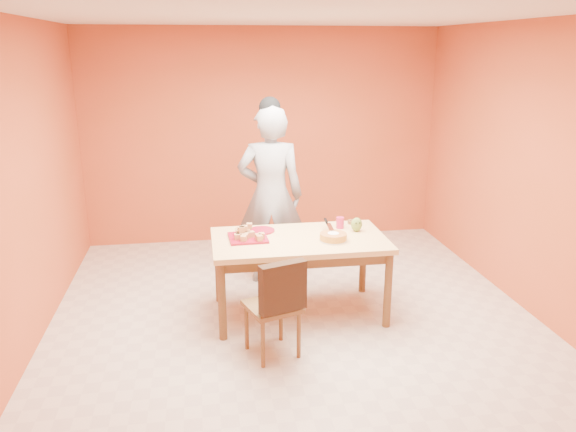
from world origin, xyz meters
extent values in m
plane|color=beige|center=(0.00, 0.00, 0.00)|extent=(5.00, 5.00, 0.00)
plane|color=silver|center=(0.00, 0.00, 2.70)|extent=(5.00, 5.00, 0.00)
plane|color=#C5502D|center=(0.00, 2.50, 1.35)|extent=(4.50, 0.00, 4.50)
plane|color=#C5502D|center=(-2.25, 0.00, 1.35)|extent=(0.00, 5.00, 5.00)
plane|color=#C5502D|center=(2.25, 0.00, 1.35)|extent=(0.00, 5.00, 5.00)
cube|color=#EAC77A|center=(0.06, 0.22, 0.73)|extent=(1.60, 0.90, 0.05)
cube|color=brown|center=(0.06, 0.22, 0.66)|extent=(1.48, 0.78, 0.10)
cylinder|color=brown|center=(-0.68, -0.17, 0.35)|extent=(0.07, 0.07, 0.71)
cylinder|color=brown|center=(-0.68, 0.61, 0.35)|extent=(0.07, 0.07, 0.71)
cylinder|color=brown|center=(0.80, -0.17, 0.35)|extent=(0.07, 0.07, 0.71)
cylinder|color=brown|center=(0.80, 0.61, 0.35)|extent=(0.07, 0.07, 0.71)
imported|color=gray|center=(-0.09, 1.08, 0.95)|extent=(0.74, 0.54, 1.89)
cube|color=maroon|center=(-0.41, 0.27, 0.77)|extent=(0.36, 0.36, 0.02)
cylinder|color=maroon|center=(-0.26, 0.47, 0.77)|extent=(0.29, 0.29, 0.01)
cylinder|color=white|center=(0.35, 0.09, 0.77)|extent=(0.30, 0.30, 0.01)
cylinder|color=#C18A31|center=(0.35, 0.09, 0.80)|extent=(0.30, 0.30, 0.06)
cube|color=silver|center=(0.36, 0.27, 0.83)|extent=(0.06, 0.24, 0.01)
ellipsoid|color=olive|center=(0.63, 0.32, 0.83)|extent=(0.12, 0.10, 0.14)
cylinder|color=#B51B4A|center=(0.50, 0.44, 0.81)|extent=(0.09, 0.09, 0.11)
cylinder|color=#341D0E|center=(0.67, 0.57, 0.78)|extent=(0.13, 0.13, 0.03)
camera|label=1|loc=(-0.81, -4.60, 2.44)|focal=35.00mm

